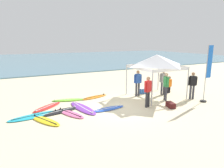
# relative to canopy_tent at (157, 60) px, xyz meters

# --- Properties ---
(ground_plane) EXTENTS (80.00, 80.00, 0.00)m
(ground_plane) POSITION_rel_canopy_tent_xyz_m (-2.89, -0.82, -2.39)
(ground_plane) COLOR beige
(sea) EXTENTS (80.00, 36.00, 0.10)m
(sea) POSITION_rel_canopy_tent_xyz_m (-2.89, 29.50, -2.34)
(sea) COLOR #568499
(sea) RESTS_ON ground
(canopy_tent) EXTENTS (2.86, 2.86, 2.75)m
(canopy_tent) POSITION_rel_canopy_tent_xyz_m (0.00, 0.00, 0.00)
(canopy_tent) COLOR #B7B7BC
(canopy_tent) RESTS_ON ground
(surfboard_lime) EXTENTS (2.13, 1.07, 0.19)m
(surfboard_lime) POSITION_rel_canopy_tent_xyz_m (-5.24, 1.76, -2.35)
(surfboard_lime) COLOR #7AD12D
(surfboard_lime) RESTS_ON ground
(surfboard_purple) EXTENTS (1.06, 2.65, 0.19)m
(surfboard_purple) POSITION_rel_canopy_tent_xyz_m (-5.00, -0.08, -2.35)
(surfboard_purple) COLOR purple
(surfboard_purple) RESTS_ON ground
(surfboard_yellow) EXTENTS (1.36, 2.04, 0.19)m
(surfboard_yellow) POSITION_rel_canopy_tent_xyz_m (-7.11, -0.94, -2.35)
(surfboard_yellow) COLOR yellow
(surfboard_yellow) RESTS_ON ground
(surfboard_red) EXTENTS (1.91, 1.64, 0.19)m
(surfboard_red) POSITION_rel_canopy_tent_xyz_m (-6.69, 0.97, -2.35)
(surfboard_red) COLOR red
(surfboard_red) RESTS_ON ground
(surfboard_orange) EXTENTS (1.99, 0.95, 0.19)m
(surfboard_orange) POSITION_rel_canopy_tent_xyz_m (-3.61, 1.64, -2.35)
(surfboard_orange) COLOR orange
(surfboard_orange) RESTS_ON ground
(surfboard_blue) EXTENTS (1.94, 0.70, 0.19)m
(surfboard_blue) POSITION_rel_canopy_tent_xyz_m (-3.78, -0.82, -2.35)
(surfboard_blue) COLOR blue
(surfboard_blue) RESTS_ON ground
(surfboard_black) EXTENTS (2.32, 1.13, 0.19)m
(surfboard_black) POSITION_rel_canopy_tent_xyz_m (-6.24, -0.03, -2.35)
(surfboard_black) COLOR black
(surfboard_black) RESTS_ON ground
(surfboard_cyan) EXTENTS (2.58, 1.08, 0.19)m
(surfboard_cyan) POSITION_rel_canopy_tent_xyz_m (-7.43, -0.11, -2.35)
(surfboard_cyan) COLOR #23B2CC
(surfboard_cyan) RESTS_ON ground
(surfboard_pink) EXTENTS (1.25, 2.06, 0.19)m
(surfboard_pink) POSITION_rel_canopy_tent_xyz_m (-5.84, -0.56, -2.35)
(surfboard_pink) COLOR pink
(surfboard_pink) RESTS_ON ground
(person_green) EXTENTS (0.33, 0.52, 1.71)m
(person_green) POSITION_rel_canopy_tent_xyz_m (0.03, -0.93, -1.40)
(person_green) COLOR #383842
(person_green) RESTS_ON ground
(person_grey) EXTENTS (0.54, 0.29, 1.71)m
(person_grey) POSITION_rel_canopy_tent_xyz_m (0.77, 0.17, -1.40)
(person_grey) COLOR #383842
(person_grey) RESTS_ON ground
(person_blue) EXTENTS (0.54, 0.27, 1.71)m
(person_blue) POSITION_rel_canopy_tent_xyz_m (-0.91, 0.70, -1.40)
(person_blue) COLOR #383842
(person_blue) RESTS_ON ground
(person_black) EXTENTS (0.50, 0.36, 1.71)m
(person_black) POSITION_rel_canopy_tent_xyz_m (1.69, -1.47, -1.40)
(person_black) COLOR #383842
(person_black) RESTS_ON ground
(person_red) EXTENTS (0.54, 0.30, 1.71)m
(person_red) POSITION_rel_canopy_tent_xyz_m (-1.72, -1.46, -1.40)
(person_red) COLOR #2D2D33
(person_red) RESTS_ON ground
(person_orange) EXTENTS (0.53, 0.31, 1.20)m
(person_orange) POSITION_rel_canopy_tent_xyz_m (1.49, 0.35, -1.73)
(person_orange) COLOR black
(person_orange) RESTS_ON ground
(banner_flag) EXTENTS (0.60, 0.36, 3.40)m
(banner_flag) POSITION_rel_canopy_tent_xyz_m (1.99, -2.20, -0.81)
(banner_flag) COLOR #99999E
(banner_flag) RESTS_ON ground
(gear_bag_near_tent) EXTENTS (0.45, 0.66, 0.28)m
(gear_bag_near_tent) POSITION_rel_canopy_tent_xyz_m (-0.61, -2.09, -2.25)
(gear_bag_near_tent) COLOR #4C1919
(gear_bag_near_tent) RESTS_ON ground
(cooler_box) EXTENTS (0.50, 0.36, 0.39)m
(cooler_box) POSITION_rel_canopy_tent_xyz_m (-0.22, 1.09, -2.19)
(cooler_box) COLOR #2D60B7
(cooler_box) RESTS_ON ground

